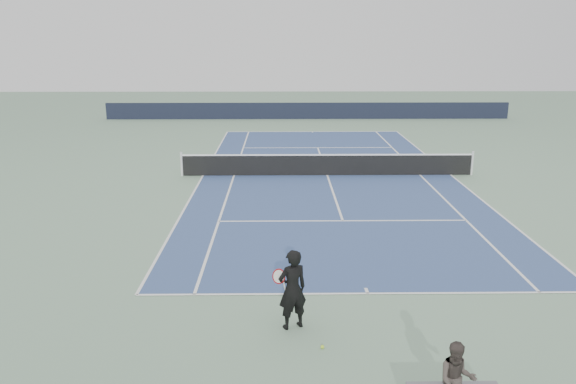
{
  "coord_description": "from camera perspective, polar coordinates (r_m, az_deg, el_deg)",
  "views": [
    {
      "loc": [
        -2.06,
        -24.06,
        5.89
      ],
      "look_at": [
        -1.82,
        -6.72,
        1.1
      ],
      "focal_mm": 35.0,
      "sensor_mm": 36.0,
      "label": 1
    }
  ],
  "objects": [
    {
      "name": "tennis_ball",
      "position": [
        11.42,
        3.51,
        -15.43
      ],
      "size": [
        0.07,
        0.07,
        0.07
      ],
      "primitive_type": "sphere",
      "color": "#BBE42E",
      "rests_on": "ground"
    },
    {
      "name": "court_surface",
      "position": [
        24.85,
        4.0,
        1.7
      ],
      "size": [
        10.97,
        23.77,
        0.01
      ],
      "primitive_type": "cube",
      "color": "#334A7A",
      "rests_on": "ground"
    },
    {
      "name": "windscreen_far",
      "position": [
        42.33,
        2.04,
        8.24
      ],
      "size": [
        30.0,
        0.25,
        1.2
      ],
      "primitive_type": "cube",
      "color": "black",
      "rests_on": "ground"
    },
    {
      "name": "tennis_player",
      "position": [
        11.75,
        0.44,
        -9.85
      ],
      "size": [
        0.84,
        0.69,
        1.73
      ],
      "color": "black",
      "rests_on": "ground"
    },
    {
      "name": "ground",
      "position": [
        24.85,
        4.0,
        1.69
      ],
      "size": [
        80.0,
        80.0,
        0.0
      ],
      "primitive_type": "plane",
      "color": "gray"
    },
    {
      "name": "tennis_net",
      "position": [
        24.74,
        4.02,
        2.83
      ],
      "size": [
        12.9,
        0.1,
        1.07
      ],
      "color": "silver",
      "rests_on": "ground"
    }
  ]
}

